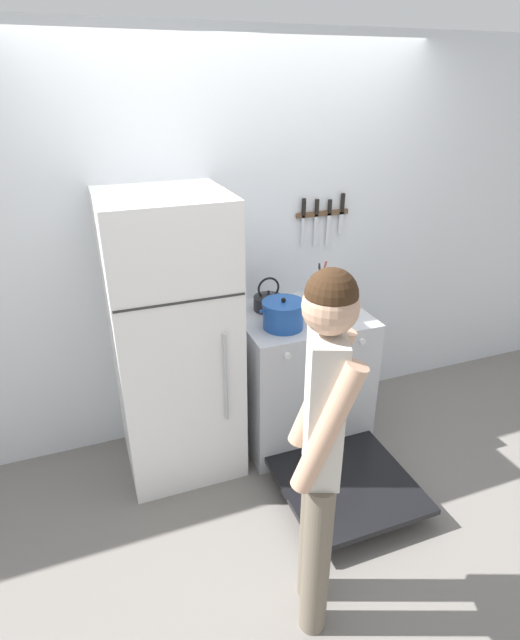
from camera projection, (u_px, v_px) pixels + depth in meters
The scene contains 9 objects.
ground_plane at pixel (242, 411), 3.78m from camera, with size 14.00×14.00×0.00m, color slate.
wall_back at pixel (237, 248), 3.25m from camera, with size 10.00×0.06×2.55m.
refrigerator at pixel (174, 341), 2.96m from camera, with size 0.69×0.68×1.74m.
stove_range at pixel (301, 378), 3.35m from camera, with size 0.82×1.42×0.92m.
dutch_oven_pot at pixel (283, 314), 2.98m from camera, with size 0.30×0.26×0.19m.
tea_kettle at pixel (269, 301), 3.22m from camera, with size 0.24×0.19×0.22m.
utensil_jar at pixel (320, 289), 3.33m from camera, with size 0.07×0.07×0.28m.
person at pixel (321, 445), 1.96m from camera, with size 0.36×0.41×1.70m.
wall_knife_strip at pixel (323, 213), 3.31m from camera, with size 0.38×0.03×0.35m.
Camera 1 is at (-0.96, -2.95, 2.26)m, focal length 28.00 mm.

